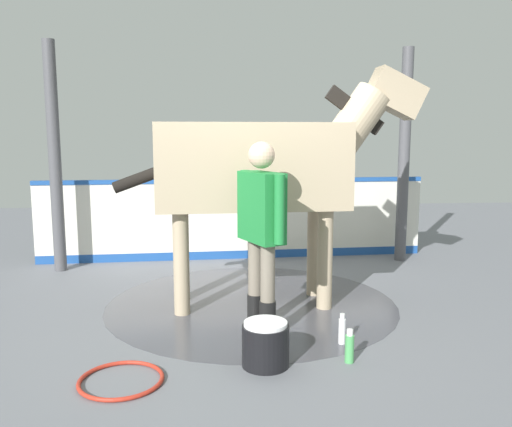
% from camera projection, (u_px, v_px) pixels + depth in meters
% --- Properties ---
extents(ground_plane, '(16.00, 16.00, 0.02)m').
position_uv_depth(ground_plane, '(238.00, 306.00, 5.67)').
color(ground_plane, slate).
extents(wet_patch, '(3.12, 3.12, 0.00)m').
position_uv_depth(wet_patch, '(252.00, 303.00, 5.73)').
color(wet_patch, '#4C4C54').
rests_on(wet_patch, ground).
extents(barrier_wall, '(5.66, 0.32, 1.18)m').
position_uv_depth(barrier_wall, '(235.00, 222.00, 7.74)').
color(barrier_wall, silver).
rests_on(barrier_wall, ground).
extents(roof_post_near, '(0.16, 0.16, 3.02)m').
position_uv_depth(roof_post_near, '(404.00, 156.00, 7.50)').
color(roof_post_near, '#4C4C51').
rests_on(roof_post_near, ground).
extents(roof_post_far, '(0.16, 0.16, 3.02)m').
position_uv_depth(roof_post_far, '(55.00, 158.00, 6.90)').
color(roof_post_far, '#4C4C51').
rests_on(roof_post_far, ground).
extents(horse, '(3.29, 0.96, 2.53)m').
position_uv_depth(horse, '(262.00, 166.00, 5.52)').
color(horse, tan).
rests_on(horse, ground).
extents(handler, '(0.41, 0.65, 1.76)m').
position_uv_depth(handler, '(261.00, 224.00, 4.70)').
color(handler, black).
rests_on(handler, ground).
extents(wash_bucket, '(0.37, 0.37, 0.36)m').
position_uv_depth(wash_bucket, '(266.00, 344.00, 4.17)').
color(wash_bucket, black).
rests_on(wash_bucket, ground).
extents(bottle_shampoo, '(0.06, 0.06, 0.27)m').
position_uv_depth(bottle_shampoo, '(342.00, 330.00, 4.61)').
color(bottle_shampoo, white).
rests_on(bottle_shampoo, ground).
extents(bottle_spray, '(0.07, 0.07, 0.28)m').
position_uv_depth(bottle_spray, '(349.00, 347.00, 4.23)').
color(bottle_spray, '#4CA559').
rests_on(bottle_spray, ground).
extents(hose_coil, '(0.64, 0.64, 0.03)m').
position_uv_depth(hose_coil, '(121.00, 380.00, 3.91)').
color(hose_coil, '#B72D1E').
rests_on(hose_coil, ground).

